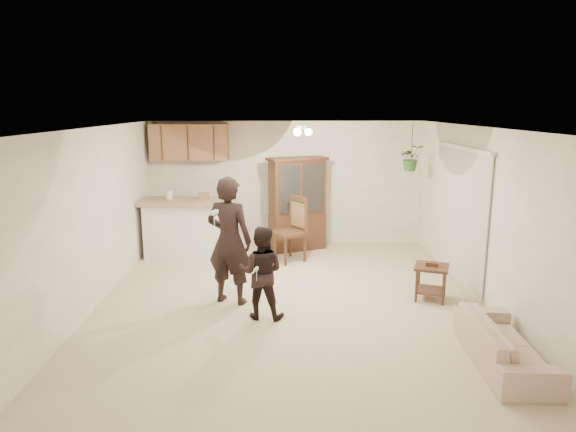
{
  "coord_description": "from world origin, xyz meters",
  "views": [
    {
      "loc": [
        -0.17,
        -7.06,
        2.78
      ],
      "look_at": [
        -0.02,
        0.4,
        1.18
      ],
      "focal_mm": 32.0,
      "sensor_mm": 36.0,
      "label": 1
    }
  ],
  "objects_px": {
    "adult": "(229,242)",
    "china_hutch": "(297,205)",
    "sofa": "(505,333)",
    "chair_bar": "(199,240)",
    "side_table": "(431,282)",
    "chair_hutch_right": "(282,233)",
    "chair_hutch_left": "(288,243)",
    "child": "(261,269)"
  },
  "relations": [
    {
      "from": "adult",
      "to": "china_hutch",
      "type": "bearing_deg",
      "value": -90.26
    },
    {
      "from": "sofa",
      "to": "chair_bar",
      "type": "height_order",
      "value": "chair_bar"
    },
    {
      "from": "side_table",
      "to": "chair_hutch_right",
      "type": "relative_size",
      "value": 0.61
    },
    {
      "from": "sofa",
      "to": "chair_bar",
      "type": "bearing_deg",
      "value": 45.61
    },
    {
      "from": "side_table",
      "to": "chair_hutch_left",
      "type": "xyz_separation_m",
      "value": [
        -2.05,
        1.96,
        0.07
      ]
    },
    {
      "from": "side_table",
      "to": "chair_bar",
      "type": "height_order",
      "value": "chair_bar"
    },
    {
      "from": "adult",
      "to": "child",
      "type": "distance_m",
      "value": 0.76
    },
    {
      "from": "sofa",
      "to": "side_table",
      "type": "height_order",
      "value": "sofa"
    },
    {
      "from": "china_hutch",
      "to": "child",
      "type": "bearing_deg",
      "value": -122.48
    },
    {
      "from": "chair_hutch_left",
      "to": "chair_hutch_right",
      "type": "height_order",
      "value": "chair_hutch_left"
    },
    {
      "from": "sofa",
      "to": "china_hutch",
      "type": "height_order",
      "value": "china_hutch"
    },
    {
      "from": "adult",
      "to": "side_table",
      "type": "xyz_separation_m",
      "value": [
        2.93,
        0.04,
        -0.63
      ]
    },
    {
      "from": "child",
      "to": "chair_hutch_right",
      "type": "bearing_deg",
      "value": -84.74
    },
    {
      "from": "sofa",
      "to": "child",
      "type": "relative_size",
      "value": 1.39
    },
    {
      "from": "sofa",
      "to": "chair_hutch_left",
      "type": "relative_size",
      "value": 1.58
    },
    {
      "from": "china_hutch",
      "to": "chair_hutch_right",
      "type": "distance_m",
      "value": 0.71
    },
    {
      "from": "china_hutch",
      "to": "chair_hutch_right",
      "type": "bearing_deg",
      "value": 126.39
    },
    {
      "from": "adult",
      "to": "chair_bar",
      "type": "height_order",
      "value": "adult"
    },
    {
      "from": "adult",
      "to": "chair_hutch_left",
      "type": "xyz_separation_m",
      "value": [
        0.88,
        2.0,
        -0.56
      ]
    },
    {
      "from": "adult",
      "to": "side_table",
      "type": "height_order",
      "value": "adult"
    },
    {
      "from": "adult",
      "to": "chair_hutch_left",
      "type": "distance_m",
      "value": 2.26
    },
    {
      "from": "china_hutch",
      "to": "side_table",
      "type": "distance_m",
      "value": 3.39
    },
    {
      "from": "china_hutch",
      "to": "chair_bar",
      "type": "relative_size",
      "value": 1.87
    },
    {
      "from": "sofa",
      "to": "chair_hutch_left",
      "type": "xyz_separation_m",
      "value": [
        -2.29,
        3.89,
        -0.03
      ]
    },
    {
      "from": "adult",
      "to": "chair_hutch_right",
      "type": "bearing_deg",
      "value": -83.88
    },
    {
      "from": "child",
      "to": "chair_hutch_left",
      "type": "height_order",
      "value": "child"
    },
    {
      "from": "sofa",
      "to": "child",
      "type": "height_order",
      "value": "child"
    },
    {
      "from": "child",
      "to": "chair_hutch_left",
      "type": "distance_m",
      "value": 2.61
    },
    {
      "from": "chair_bar",
      "to": "chair_hutch_right",
      "type": "bearing_deg",
      "value": -6.91
    },
    {
      "from": "china_hutch",
      "to": "chair_hutch_left",
      "type": "xyz_separation_m",
      "value": [
        -0.19,
        -0.81,
        -0.57
      ]
    },
    {
      "from": "adult",
      "to": "side_table",
      "type": "distance_m",
      "value": 2.99
    },
    {
      "from": "child",
      "to": "china_hutch",
      "type": "xyz_separation_m",
      "value": [
        0.6,
        3.37,
        0.23
      ]
    },
    {
      "from": "sofa",
      "to": "china_hutch",
      "type": "bearing_deg",
      "value": 27.28
    },
    {
      "from": "chair_bar",
      "to": "chair_hutch_right",
      "type": "relative_size",
      "value": 0.98
    },
    {
      "from": "child",
      "to": "side_table",
      "type": "relative_size",
      "value": 2.24
    },
    {
      "from": "sofa",
      "to": "chair_hutch_left",
      "type": "height_order",
      "value": "chair_hutch_left"
    },
    {
      "from": "chair_hutch_right",
      "to": "side_table",
      "type": "bearing_deg",
      "value": 122.27
    },
    {
      "from": "side_table",
      "to": "chair_hutch_left",
      "type": "relative_size",
      "value": 0.51
    },
    {
      "from": "chair_hutch_left",
      "to": "sofa",
      "type": "bearing_deg",
      "value": -5.13
    },
    {
      "from": "chair_hutch_left",
      "to": "chair_bar",
      "type": "bearing_deg",
      "value": -141.23
    },
    {
      "from": "sofa",
      "to": "adult",
      "type": "xyz_separation_m",
      "value": [
        -3.17,
        1.89,
        0.53
      ]
    },
    {
      "from": "child",
      "to": "chair_hutch_left",
      "type": "xyz_separation_m",
      "value": [
        0.41,
        2.56,
        -0.34
      ]
    }
  ]
}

